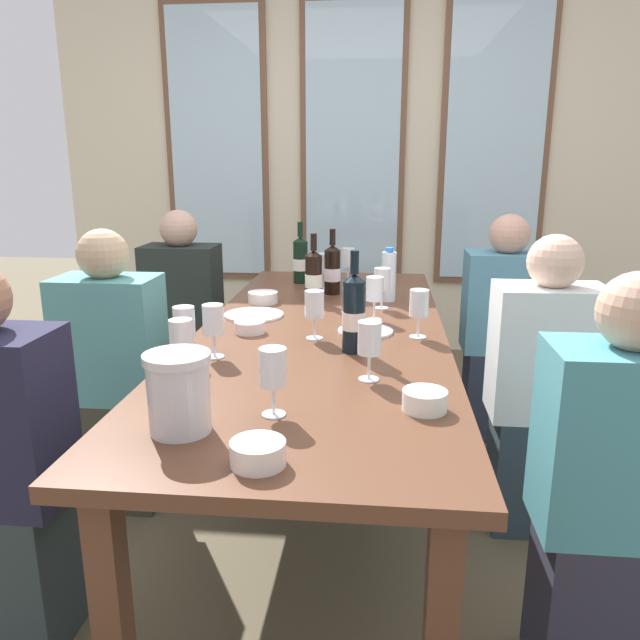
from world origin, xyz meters
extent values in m
plane|color=brown|center=(0.00, 0.00, 0.00)|extent=(12.00, 12.00, 0.00)
cube|color=beige|center=(0.00, 2.21, 1.45)|extent=(4.11, 0.06, 2.90)
cube|color=brown|center=(-0.95, 2.17, 1.45)|extent=(0.72, 0.03, 1.88)
cube|color=silver|center=(-0.95, 2.15, 1.45)|extent=(0.64, 0.01, 1.80)
cube|color=brown|center=(0.00, 2.17, 1.45)|extent=(0.72, 0.03, 1.88)
cube|color=silver|center=(0.00, 2.15, 1.45)|extent=(0.64, 0.01, 1.80)
cube|color=brown|center=(0.95, 2.17, 1.45)|extent=(0.72, 0.03, 1.88)
cube|color=silver|center=(0.95, 2.15, 1.45)|extent=(0.64, 0.01, 1.80)
cube|color=brown|center=(0.00, 0.00, 0.72)|extent=(0.91, 2.38, 0.04)
cube|color=brown|center=(-0.36, -1.09, 0.35)|extent=(0.07, 0.07, 0.70)
cube|color=brown|center=(-0.36, 1.09, 0.35)|extent=(0.07, 0.07, 0.70)
cube|color=brown|center=(0.36, 1.09, 0.35)|extent=(0.07, 0.07, 0.70)
cylinder|color=white|center=(0.16, -0.03, 0.74)|extent=(0.20, 0.20, 0.01)
cylinder|color=white|center=(-0.29, 0.17, 0.74)|extent=(0.24, 0.24, 0.01)
cylinder|color=silver|center=(-0.24, -0.91, 0.82)|extent=(0.14, 0.14, 0.17)
cylinder|color=silver|center=(-0.24, -0.91, 0.92)|extent=(0.16, 0.16, 0.02)
cylinder|color=black|center=(-0.08, 0.48, 0.84)|extent=(0.08, 0.07, 0.20)
cone|color=black|center=(-0.08, 0.48, 0.95)|extent=(0.08, 0.07, 0.02)
cylinder|color=black|center=(-0.08, 0.48, 1.00)|extent=(0.03, 0.03, 0.08)
cylinder|color=white|center=(-0.08, 0.48, 0.83)|extent=(0.08, 0.08, 0.06)
cylinder|color=black|center=(-0.01, 0.63, 0.84)|extent=(0.07, 0.07, 0.21)
cone|color=black|center=(-0.01, 0.63, 0.96)|extent=(0.07, 0.07, 0.02)
cylinder|color=black|center=(-0.01, 0.63, 1.01)|extent=(0.03, 0.03, 0.08)
cylinder|color=white|center=(-0.01, 0.63, 0.83)|extent=(0.08, 0.08, 0.06)
cylinder|color=black|center=(-0.19, 0.88, 0.85)|extent=(0.08, 0.07, 0.21)
cone|color=black|center=(-0.19, 0.88, 0.96)|extent=(0.08, 0.07, 0.02)
cylinder|color=black|center=(-0.19, 0.88, 1.01)|extent=(0.03, 0.03, 0.08)
cylinder|color=white|center=(-0.19, 0.88, 0.84)|extent=(0.08, 0.08, 0.06)
cylinder|color=black|center=(0.13, -0.26, 0.86)|extent=(0.08, 0.07, 0.24)
cone|color=black|center=(0.13, -0.26, 0.99)|extent=(0.08, 0.07, 0.02)
cylinder|color=black|center=(0.13, -0.26, 1.04)|extent=(0.03, 0.03, 0.08)
cylinder|color=#F2DDCC|center=(0.13, -0.26, 0.85)|extent=(0.08, 0.08, 0.06)
cylinder|color=white|center=(-0.30, 0.41, 0.76)|extent=(0.13, 0.13, 0.05)
cylinder|color=white|center=(0.33, -0.73, 0.77)|extent=(0.11, 0.11, 0.05)
cylinder|color=white|center=(-0.03, -1.06, 0.77)|extent=(0.12, 0.12, 0.05)
cylinder|color=white|center=(-0.26, -0.07, 0.76)|extent=(0.11, 0.11, 0.04)
cylinder|color=white|center=(0.25, 0.51, 0.85)|extent=(0.06, 0.06, 0.22)
cylinder|color=blue|center=(0.25, 0.51, 0.97)|extent=(0.04, 0.04, 0.02)
cylinder|color=white|center=(-0.39, -0.40, 0.74)|extent=(0.06, 0.06, 0.00)
cylinder|color=white|center=(-0.39, -0.40, 0.78)|extent=(0.01, 0.01, 0.07)
cylinder|color=white|center=(-0.39, -0.40, 0.87)|extent=(0.07, 0.07, 0.09)
cylinder|color=#590C19|center=(-0.39, -0.40, 0.84)|extent=(0.06, 0.06, 0.03)
cylinder|color=white|center=(0.05, 0.94, 0.74)|extent=(0.06, 0.06, 0.00)
cylinder|color=white|center=(0.05, 0.94, 0.78)|extent=(0.01, 0.01, 0.07)
cylinder|color=white|center=(0.05, 0.94, 0.87)|extent=(0.07, 0.07, 0.09)
cylinder|color=white|center=(0.22, 0.36, 0.74)|extent=(0.06, 0.06, 0.00)
cylinder|color=white|center=(0.22, 0.36, 0.78)|extent=(0.01, 0.01, 0.07)
cylinder|color=white|center=(0.22, 0.36, 0.87)|extent=(0.07, 0.07, 0.09)
cylinder|color=beige|center=(0.22, 0.36, 0.83)|extent=(0.06, 0.06, 0.02)
cylinder|color=white|center=(-0.35, -0.56, 0.74)|extent=(0.06, 0.06, 0.00)
cylinder|color=white|center=(-0.35, -0.56, 0.78)|extent=(0.01, 0.01, 0.07)
cylinder|color=white|center=(-0.35, -0.56, 0.87)|extent=(0.07, 0.07, 0.09)
cylinder|color=beige|center=(-0.35, -0.56, 0.84)|extent=(0.06, 0.06, 0.04)
cylinder|color=white|center=(-0.31, -0.37, 0.74)|extent=(0.06, 0.06, 0.00)
cylinder|color=white|center=(-0.31, -0.37, 0.78)|extent=(0.01, 0.01, 0.07)
cylinder|color=white|center=(-0.31, -0.37, 0.87)|extent=(0.07, 0.07, 0.09)
cylinder|color=beige|center=(-0.31, -0.37, 0.83)|extent=(0.06, 0.06, 0.02)
cylinder|color=white|center=(-0.04, -0.80, 0.74)|extent=(0.06, 0.06, 0.00)
cylinder|color=white|center=(-0.04, -0.80, 0.78)|extent=(0.01, 0.01, 0.07)
cylinder|color=white|center=(-0.04, -0.80, 0.87)|extent=(0.07, 0.07, 0.09)
cylinder|color=beige|center=(-0.04, -0.80, 0.83)|extent=(0.06, 0.06, 0.02)
cylinder|color=white|center=(0.19, 0.16, 0.74)|extent=(0.06, 0.06, 0.00)
cylinder|color=white|center=(0.19, 0.16, 0.78)|extent=(0.01, 0.01, 0.07)
cylinder|color=white|center=(0.19, 0.16, 0.87)|extent=(0.07, 0.07, 0.09)
cylinder|color=white|center=(-0.01, -0.12, 0.74)|extent=(0.06, 0.06, 0.00)
cylinder|color=white|center=(-0.01, -0.12, 0.78)|extent=(0.01, 0.01, 0.07)
cylinder|color=white|center=(-0.01, -0.12, 0.87)|extent=(0.07, 0.07, 0.09)
cylinder|color=beige|center=(-0.01, -0.12, 0.84)|extent=(0.06, 0.06, 0.04)
cylinder|color=white|center=(0.35, -0.07, 0.74)|extent=(0.06, 0.06, 0.00)
cylinder|color=white|center=(0.35, -0.07, 0.78)|extent=(0.01, 0.01, 0.07)
cylinder|color=white|center=(0.35, -0.07, 0.87)|extent=(0.07, 0.07, 0.09)
cylinder|color=white|center=(-0.06, 0.74, 0.74)|extent=(0.06, 0.06, 0.00)
cylinder|color=white|center=(-0.06, 0.74, 0.78)|extent=(0.01, 0.01, 0.07)
cylinder|color=white|center=(-0.06, 0.74, 0.87)|extent=(0.07, 0.07, 0.09)
cylinder|color=white|center=(0.19, -0.53, 0.74)|extent=(0.06, 0.06, 0.00)
cylinder|color=white|center=(0.19, -0.53, 0.78)|extent=(0.01, 0.01, 0.07)
cylinder|color=white|center=(0.19, -0.53, 0.87)|extent=(0.07, 0.07, 0.09)
cube|color=#2A3739|center=(-0.81, -0.78, 0.23)|extent=(0.32, 0.24, 0.45)
cube|color=#2D2C3A|center=(0.81, -0.76, 0.23)|extent=(0.32, 0.24, 0.45)
cube|color=teal|center=(0.81, -0.76, 0.69)|extent=(0.38, 0.24, 0.48)
sphere|color=tan|center=(0.81, -0.76, 1.02)|extent=(0.19, 0.19, 0.19)
cube|color=#21363B|center=(-0.81, 0.83, 0.23)|extent=(0.32, 0.24, 0.45)
cube|color=#212724|center=(-0.81, 0.83, 0.69)|extent=(0.38, 0.24, 0.48)
sphere|color=tan|center=(-0.81, 0.83, 1.02)|extent=(0.19, 0.19, 0.19)
cube|color=#252D3E|center=(0.81, 0.75, 0.23)|extent=(0.32, 0.24, 0.45)
cube|color=teal|center=(0.81, 0.75, 0.69)|extent=(0.38, 0.24, 0.48)
sphere|color=tan|center=(0.81, 0.75, 1.02)|extent=(0.19, 0.19, 0.19)
cube|color=#39382E|center=(-0.81, -0.04, 0.23)|extent=(0.32, 0.24, 0.45)
cube|color=teal|center=(-0.81, -0.04, 0.69)|extent=(0.38, 0.24, 0.48)
sphere|color=tan|center=(-0.81, -0.04, 1.02)|extent=(0.19, 0.19, 0.19)
cube|color=#2A3A43|center=(0.81, -0.04, 0.23)|extent=(0.32, 0.24, 0.45)
cube|color=silver|center=(0.81, -0.04, 0.69)|extent=(0.38, 0.24, 0.48)
sphere|color=beige|center=(0.81, -0.04, 1.02)|extent=(0.19, 0.19, 0.19)
camera|label=1|loc=(0.22, -2.20, 1.36)|focal=34.42mm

